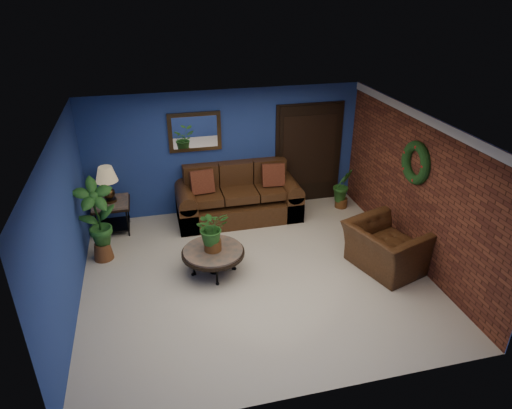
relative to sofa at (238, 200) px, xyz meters
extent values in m
plane|color=beige|center=(-0.14, -2.09, -0.36)|extent=(5.50, 5.50, 0.00)
cube|color=navy|center=(-0.14, 0.41, 0.89)|extent=(5.50, 0.04, 2.50)
cube|color=navy|center=(-2.89, -2.09, 0.89)|extent=(0.04, 5.00, 2.50)
cube|color=brown|center=(2.61, -2.09, 0.89)|extent=(0.04, 5.00, 2.50)
cube|color=white|center=(-0.14, -2.09, 2.14)|extent=(5.50, 5.00, 0.02)
cube|color=white|center=(2.58, -2.09, 2.07)|extent=(0.03, 5.00, 0.14)
cube|color=#453018|center=(-0.74, 0.37, 1.36)|extent=(1.02, 0.06, 0.77)
cube|color=black|center=(1.61, 0.38, 0.69)|extent=(1.44, 0.06, 2.18)
torus|color=black|center=(2.55, -2.04, 1.34)|extent=(0.16, 0.72, 0.72)
cube|color=#492814|center=(0.00, -0.09, -0.16)|extent=(2.44, 1.05, 0.40)
cube|color=#492814|center=(0.00, 0.29, 0.21)|extent=(2.08, 0.29, 1.00)
cube|color=#492814|center=(-0.69, -0.16, 0.21)|extent=(0.67, 0.72, 0.15)
cube|color=#492814|center=(0.00, -0.16, 0.21)|extent=(0.67, 0.72, 0.15)
cube|color=#492814|center=(0.69, -0.16, 0.21)|extent=(0.67, 0.72, 0.15)
cube|color=#492814|center=(-1.04, -0.09, -0.08)|extent=(0.35, 1.05, 0.55)
cube|color=#492814|center=(1.04, -0.09, -0.08)|extent=(0.35, 1.05, 0.55)
cube|color=maroon|center=(-0.71, -0.11, 0.52)|extent=(0.44, 0.13, 0.44)
cube|color=maroon|center=(0.71, -0.11, 0.52)|extent=(0.44, 0.13, 0.44)
cylinder|color=#494540|center=(-0.79, -1.87, 0.06)|extent=(0.97, 0.97, 0.05)
cylinder|color=black|center=(-0.79, -1.87, 0.02)|extent=(1.03, 1.03, 0.05)
cylinder|color=black|center=(-0.79, -1.87, -0.16)|extent=(0.14, 0.14, 0.39)
cube|color=#494540|center=(-2.44, -0.04, 0.25)|extent=(0.65, 0.65, 0.05)
cube|color=black|center=(-2.44, -0.04, 0.21)|extent=(0.69, 0.69, 0.04)
cube|color=black|center=(-2.44, -0.04, -0.24)|extent=(0.59, 0.59, 0.03)
cylinder|color=black|center=(-2.71, -0.32, -0.06)|extent=(0.03, 0.03, 0.61)
cylinder|color=black|center=(-2.17, -0.32, -0.06)|extent=(0.03, 0.03, 0.61)
cylinder|color=black|center=(-2.71, 0.23, -0.06)|extent=(0.03, 0.03, 0.61)
cylinder|color=black|center=(-2.17, 0.23, -0.06)|extent=(0.03, 0.03, 0.61)
cylinder|color=#453018|center=(-2.44, -0.04, 0.30)|extent=(0.24, 0.24, 0.05)
sphere|color=#453018|center=(-2.44, -0.04, 0.42)|extent=(0.22, 0.22, 0.22)
cylinder|color=#453018|center=(-2.44, -0.04, 0.60)|extent=(0.02, 0.02, 0.28)
cone|color=tan|center=(-2.44, -0.04, 0.80)|extent=(0.40, 0.40, 0.28)
cube|color=brown|center=(0.75, -0.04, 0.11)|extent=(0.45, 0.45, 0.04)
torus|color=brown|center=(0.76, 0.15, 0.45)|extent=(0.41, 0.06, 0.40)
cylinder|color=brown|center=(0.56, -0.22, -0.13)|extent=(0.03, 0.03, 0.45)
cylinder|color=brown|center=(0.92, -0.23, -0.13)|extent=(0.03, 0.03, 0.45)
cylinder|color=brown|center=(0.58, 0.15, -0.13)|extent=(0.03, 0.03, 0.45)
cylinder|color=brown|center=(0.94, 0.13, -0.13)|extent=(0.03, 0.03, 0.45)
imported|color=#492814|center=(2.01, -2.41, 0.03)|extent=(1.37, 1.46, 0.78)
cylinder|color=brown|center=(-0.79, -1.87, 0.17)|extent=(0.28, 0.28, 0.18)
imported|color=#205119|center=(-0.79, -1.87, 0.50)|extent=(0.56, 0.50, 0.58)
cylinder|color=brown|center=(2.21, -0.14, -0.26)|extent=(0.26, 0.26, 0.20)
imported|color=#205119|center=(2.21, -0.14, 0.15)|extent=(0.43, 0.36, 0.72)
cylinder|color=brown|center=(-2.59, -1.00, -0.21)|extent=(0.34, 0.34, 0.30)
imported|color=#205119|center=(-2.59, -1.00, 0.51)|extent=(0.75, 0.61, 1.24)
camera|label=1|loc=(-1.61, -8.12, 4.06)|focal=32.00mm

